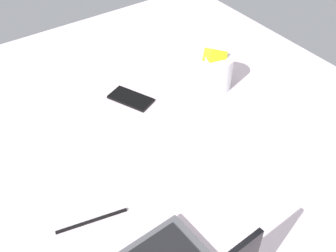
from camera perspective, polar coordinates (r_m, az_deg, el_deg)
name	(u,v)px	position (r cm, az deg, el deg)	size (l,w,h in cm)	color
bed_mattress	(94,171)	(120.36, -10.47, -6.30)	(180.00, 140.00, 18.00)	silver
snack_cup	(218,71)	(131.43, 7.08, 7.78)	(9.00, 10.33, 14.79)	silver
cell_phone	(131,99)	(128.65, -5.29, 3.89)	(6.80, 14.00, 0.80)	black
charger_cable	(92,221)	(98.13, -10.73, -13.07)	(17.00, 0.60, 0.60)	black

